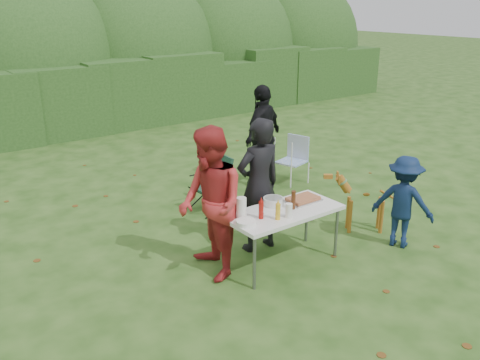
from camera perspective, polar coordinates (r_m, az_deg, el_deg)
ground at (r=6.76m, az=2.42°, el=-8.91°), size 80.00×80.00×0.00m
hedge_row at (r=13.36m, az=-19.76°, el=8.29°), size 22.00×1.40×1.70m
shrub_backdrop at (r=14.78m, az=-22.02°, el=11.97°), size 20.00×2.60×3.20m
folding_table at (r=6.40m, az=4.92°, el=-3.84°), size 1.50×0.70×0.74m
person_cook at (r=6.69m, az=2.11°, el=-0.61°), size 0.69×0.48×1.82m
person_red_jacket at (r=6.03m, az=-3.29°, el=-2.74°), size 0.89×1.04×1.87m
person_black_puffy at (r=9.10m, az=2.58°, el=4.95°), size 1.17×0.82×1.84m
child at (r=7.21m, az=17.85°, el=-2.35°), size 0.78×0.95×1.28m
dog at (r=7.60m, az=13.93°, el=-2.55°), size 0.94×0.84×0.86m
camping_chair at (r=8.07m, az=-3.23°, el=-0.48°), size 0.61×0.61×0.91m
lawn_chair at (r=9.40m, az=5.80°, el=2.27°), size 0.63×0.63×0.86m
food_tray at (r=6.68m, az=7.08°, el=-2.29°), size 0.45×0.30×0.02m
focaccia_bread at (r=6.67m, az=7.09°, el=-2.06°), size 0.40×0.26×0.04m
mustard_bottle at (r=6.07m, az=4.28°, el=-3.57°), size 0.06×0.06×0.20m
ketchup_bottle at (r=6.08m, az=2.39°, el=-3.38°), size 0.06×0.06×0.22m
beer_bottle at (r=6.39m, az=6.01°, el=-2.23°), size 0.06×0.06×0.24m
paper_towel_roll at (r=6.09m, az=0.16°, el=-3.15°), size 0.12×0.12×0.26m
cup_stack at (r=6.14m, az=5.52°, el=-3.44°), size 0.08×0.08×0.18m
pasta_bowl at (r=6.50m, az=3.76°, el=-2.42°), size 0.26×0.26×0.10m
plate_stack at (r=5.96m, az=0.71°, el=-4.79°), size 0.24×0.24×0.05m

